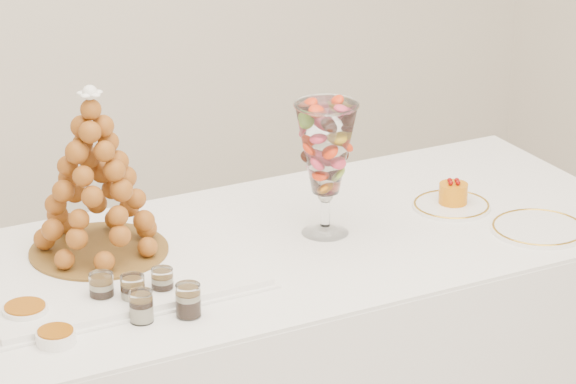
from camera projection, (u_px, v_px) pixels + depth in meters
lace_tray at (106, 271)px, 3.12m from camera, size 0.65×0.50×0.02m
macaron_vase at (326, 151)px, 3.27m from camera, size 0.15×0.15×0.33m
cake_plate at (451, 206)px, 3.50m from camera, size 0.20×0.20×0.01m
spare_plate at (538, 229)px, 3.36m from camera, size 0.24×0.24×0.01m
verrine_a at (102, 289)px, 2.98m from camera, size 0.07×0.07×0.07m
verrine_b at (133, 291)px, 2.97m from camera, size 0.07×0.07×0.07m
verrine_c at (162, 283)px, 3.01m from camera, size 0.06×0.06×0.07m
verrine_d at (141, 306)px, 2.90m from camera, size 0.06×0.06×0.07m
verrine_e at (188, 300)px, 2.93m from camera, size 0.07×0.07×0.07m
ramekin_back at (25, 313)px, 2.92m from camera, size 0.10×0.10×0.03m
ramekin_front at (56, 337)px, 2.82m from camera, size 0.08×0.08×0.03m
croquembouche at (94, 173)px, 3.12m from camera, size 0.33×0.33×0.41m
mousse_cake at (453, 193)px, 3.50m from camera, size 0.07×0.07×0.07m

